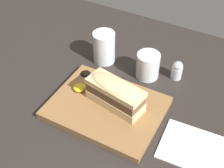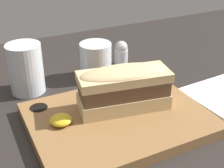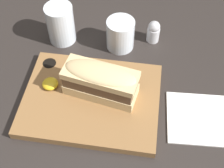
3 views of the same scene
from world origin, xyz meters
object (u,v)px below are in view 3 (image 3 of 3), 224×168
Objects in this scene: salt_shaker at (154,31)px; water_glass at (61,26)px; sandwich at (100,81)px; wine_glass at (120,36)px; napkin at (209,119)px; serving_board at (91,99)px.

water_glass is at bearing -172.69° from salt_shaker.
sandwich is 18.11cm from wine_glass.
water_glass is (-13.84, 18.07, -1.88)cm from sandwich.
water_glass reaches higher than salt_shaker.
salt_shaker reaches higher than napkin.
sandwich is at bearing -116.92° from salt_shaker.
wine_glass is (16.04, -0.33, -1.00)cm from water_glass.
napkin is at bearing -58.43° from salt_shaker.
wine_glass is (2.20, 17.75, -2.88)cm from sandwich.
sandwich reaches higher than serving_board.
wine_glass is at bearing 138.82° from napkin.
sandwich reaches higher than napkin.
wine_glass reaches higher than napkin.
serving_board is 3.74× the size of wine_glass.
salt_shaker is at bearing 22.10° from wine_glass.
water_glass is 24.86cm from salt_shaker.
salt_shaker is (24.62, 3.16, -1.49)cm from water_glass.
sandwich is at bearing 37.03° from serving_board.
water_glass is at bearing 127.44° from sandwich.
salt_shaker is (8.58, 3.48, -0.49)cm from wine_glass.
napkin is (23.18, -20.28, -3.49)cm from wine_glass.
wine_glass is (4.33, 19.36, 2.66)cm from serving_board.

